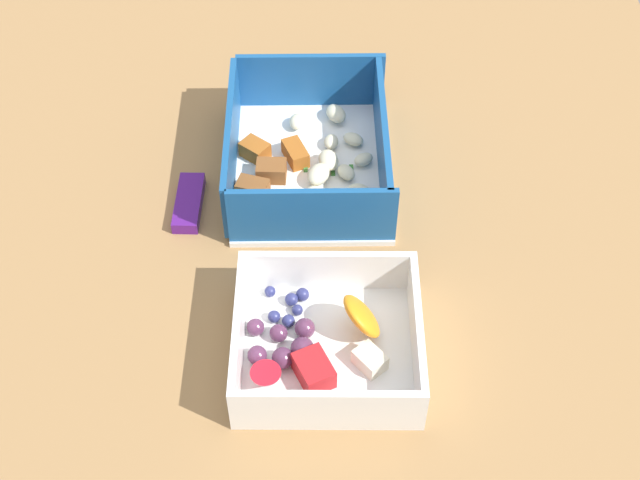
# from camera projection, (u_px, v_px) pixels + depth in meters

# --- Properties ---
(table_surface) EXTENTS (0.80, 0.80, 0.02)m
(table_surface) POSITION_uv_depth(u_px,v_px,m) (316.00, 250.00, 0.82)
(table_surface) COLOR #9E7547
(table_surface) RESTS_ON ground
(pasta_container) EXTENTS (0.20, 0.15, 0.07)m
(pasta_container) POSITION_uv_depth(u_px,v_px,m) (309.00, 158.00, 0.86)
(pasta_container) COLOR white
(pasta_container) RESTS_ON table_surface
(fruit_bowl) EXTENTS (0.14, 0.15, 0.05)m
(fruit_bowl) POSITION_uv_depth(u_px,v_px,m) (328.00, 343.00, 0.72)
(fruit_bowl) COLOR white
(fruit_bowl) RESTS_ON table_surface
(candy_bar) EXTENTS (0.07, 0.03, 0.01)m
(candy_bar) POSITION_uv_depth(u_px,v_px,m) (192.00, 203.00, 0.84)
(candy_bar) COLOR #51197A
(candy_bar) RESTS_ON table_surface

